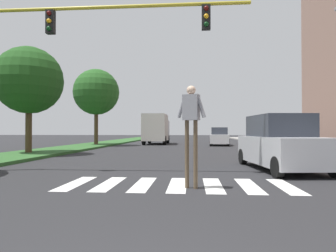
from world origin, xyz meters
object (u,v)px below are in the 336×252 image
(tree_mid, at_px, (29,81))
(sedan_midblock, at_px, (220,137))
(tree_far, at_px, (96,92))
(traffic_light_gantry, at_px, (51,43))
(suv_crossing, at_px, (281,144))
(truck_box_delivery, at_px, (156,129))
(pedestrian_performer, at_px, (191,120))

(tree_mid, relative_size, sedan_midblock, 1.38)
(sedan_midblock, bearing_deg, tree_mid, -134.09)
(tree_mid, height_order, tree_far, tree_far)
(tree_far, xyz_separation_m, traffic_light_gantry, (4.18, -17.68, -0.65))
(tree_mid, bearing_deg, tree_far, 87.39)
(suv_crossing, bearing_deg, sedan_midblock, 91.59)
(traffic_light_gantry, distance_m, sedan_midblock, 21.11)
(tree_far, relative_size, truck_box_delivery, 1.14)
(tree_mid, xyz_separation_m, truck_box_delivery, (5.70, 14.93, -2.69))
(pedestrian_performer, bearing_deg, tree_far, 113.90)
(suv_crossing, xyz_separation_m, sedan_midblock, (-0.50, 18.16, -0.13))
(tree_far, bearing_deg, traffic_light_gantry, -76.70)
(tree_far, relative_size, pedestrian_performer, 2.83)
(truck_box_delivery, bearing_deg, tree_mid, -110.91)
(traffic_light_gantry, relative_size, suv_crossing, 2.03)
(pedestrian_performer, distance_m, sedan_midblock, 22.11)
(traffic_light_gantry, xyz_separation_m, suv_crossing, (7.96, 1.26, -3.46))
(pedestrian_performer, xyz_separation_m, sedan_midblock, (2.69, 21.92, -0.86))
(sedan_midblock, bearing_deg, suv_crossing, -88.41)
(suv_crossing, distance_m, sedan_midblock, 18.16)
(tree_mid, relative_size, pedestrian_performer, 2.47)
(tree_mid, height_order, sedan_midblock, tree_mid)
(tree_far, xyz_separation_m, sedan_midblock, (11.64, 1.73, -4.24))
(tree_far, relative_size, traffic_light_gantry, 0.73)
(tree_mid, height_order, suv_crossing, tree_mid)
(pedestrian_performer, xyz_separation_m, truck_box_delivery, (-3.74, 24.33, -0.03))
(traffic_light_gantry, xyz_separation_m, truck_box_delivery, (1.03, 21.82, -2.76))
(sedan_midblock, bearing_deg, traffic_light_gantry, -111.02)
(traffic_light_gantry, distance_m, suv_crossing, 8.77)
(traffic_light_gantry, height_order, truck_box_delivery, traffic_light_gantry)
(sedan_midblock, height_order, truck_box_delivery, truck_box_delivery)
(traffic_light_gantry, bearing_deg, suv_crossing, 8.99)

